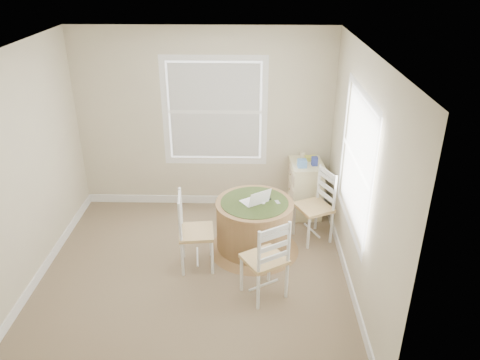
{
  "coord_description": "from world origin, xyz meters",
  "views": [
    {
      "loc": [
        0.65,
        -4.44,
        3.44
      ],
      "look_at": [
        0.53,
        0.45,
        1.05
      ],
      "focal_mm": 35.0,
      "sensor_mm": 36.0,
      "label": 1
    }
  ],
  "objects_px": {
    "chair_left": "(196,232)",
    "chair_right": "(314,207)",
    "chair_near": "(264,259)",
    "corner_chest": "(305,188)",
    "laptop": "(255,200)",
    "round_table": "(254,224)"
  },
  "relations": [
    {
      "from": "round_table",
      "to": "chair_left",
      "type": "distance_m",
      "value": 0.78
    },
    {
      "from": "round_table",
      "to": "laptop",
      "type": "distance_m",
      "value": 0.34
    },
    {
      "from": "chair_left",
      "to": "chair_right",
      "type": "bearing_deg",
      "value": -73.53
    },
    {
      "from": "chair_left",
      "to": "chair_right",
      "type": "distance_m",
      "value": 1.58
    },
    {
      "from": "chair_left",
      "to": "chair_near",
      "type": "bearing_deg",
      "value": -129.95
    },
    {
      "from": "laptop",
      "to": "chair_near",
      "type": "bearing_deg",
      "value": 61.69
    },
    {
      "from": "chair_right",
      "to": "corner_chest",
      "type": "bearing_deg",
      "value": 157.93
    },
    {
      "from": "chair_right",
      "to": "corner_chest",
      "type": "relative_size",
      "value": 1.19
    },
    {
      "from": "round_table",
      "to": "chair_left",
      "type": "height_order",
      "value": "chair_left"
    },
    {
      "from": "chair_right",
      "to": "laptop",
      "type": "distance_m",
      "value": 0.84
    },
    {
      "from": "chair_near",
      "to": "corner_chest",
      "type": "xyz_separation_m",
      "value": [
        0.63,
        1.83,
        -0.08
      ]
    },
    {
      "from": "chair_left",
      "to": "round_table",
      "type": "bearing_deg",
      "value": -69.28
    },
    {
      "from": "round_table",
      "to": "chair_right",
      "type": "distance_m",
      "value": 0.82
    },
    {
      "from": "round_table",
      "to": "corner_chest",
      "type": "height_order",
      "value": "corner_chest"
    },
    {
      "from": "round_table",
      "to": "chair_right",
      "type": "height_order",
      "value": "chair_right"
    },
    {
      "from": "chair_near",
      "to": "laptop",
      "type": "height_order",
      "value": "chair_near"
    },
    {
      "from": "chair_near",
      "to": "chair_right",
      "type": "xyz_separation_m",
      "value": [
        0.66,
        1.14,
        0.0
      ]
    },
    {
      "from": "chair_left",
      "to": "laptop",
      "type": "height_order",
      "value": "chair_left"
    },
    {
      "from": "chair_left",
      "to": "laptop",
      "type": "relative_size",
      "value": 2.41
    },
    {
      "from": "chair_near",
      "to": "chair_right",
      "type": "relative_size",
      "value": 1.0
    },
    {
      "from": "chair_right",
      "to": "chair_left",
      "type": "bearing_deg",
      "value": -91.85
    },
    {
      "from": "laptop",
      "to": "corner_chest",
      "type": "bearing_deg",
      "value": -161.38
    }
  ]
}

